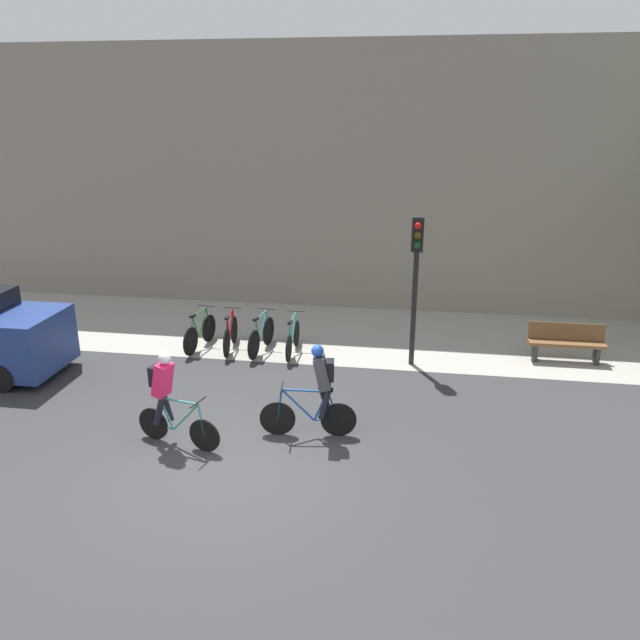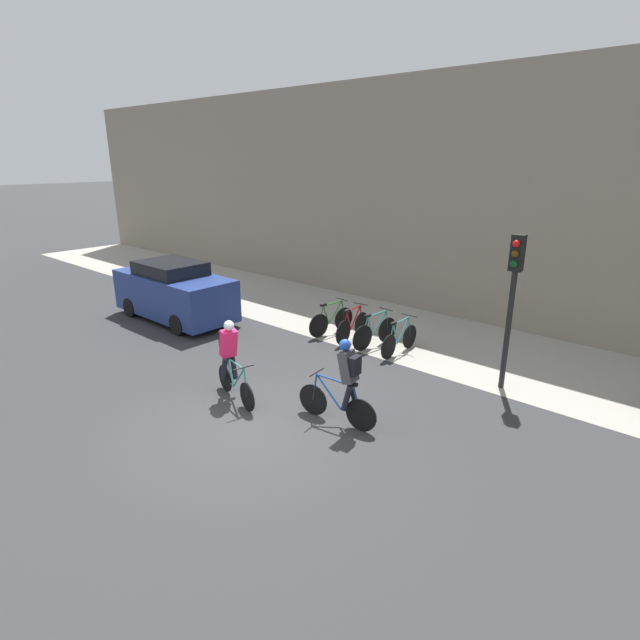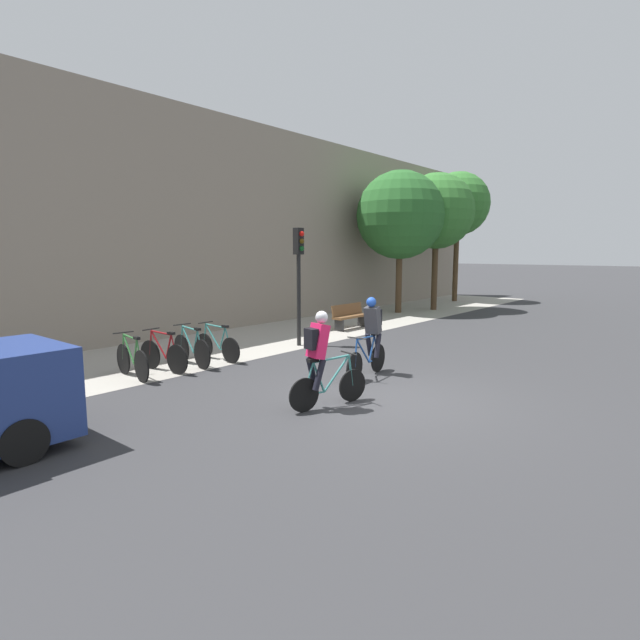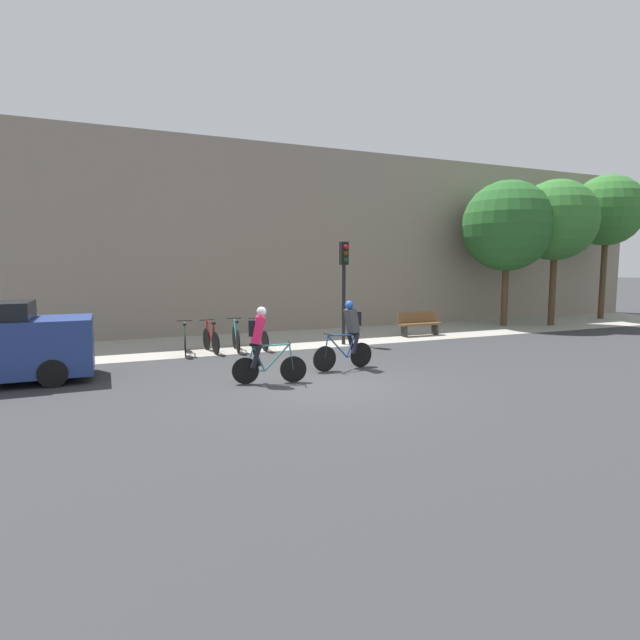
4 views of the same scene
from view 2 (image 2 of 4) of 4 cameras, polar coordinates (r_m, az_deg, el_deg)
The scene contains 11 objects.
ground at distance 9.87m, azimuth -8.11°, elevation -12.09°, with size 200.00×200.00×0.00m, color #333335.
kerb_strip at distance 14.71m, azimuth 12.15°, elevation -1.89°, with size 44.00×4.50×0.01m, color #A39E93.
building_facade at distance 16.19m, azimuth 17.62°, elevation 12.95°, with size 44.00×0.60×7.41m, color gray.
cyclist_pink at distance 10.69m, azimuth -10.21°, elevation -4.10°, with size 1.64×0.60×1.74m.
cyclist_grey at distance 9.45m, azimuth 2.88°, elevation -6.90°, with size 1.75×0.50×1.77m.
parked_bike_0 at distance 14.53m, azimuth 1.31°, elevation -0.04°, with size 0.46×1.67×0.98m.
parked_bike_1 at distance 14.07m, azimuth 3.74°, elevation -0.70°, with size 0.46×1.64×0.98m.
parked_bike_2 at distance 13.64m, azimuth 6.32°, elevation -1.36°, with size 0.46×1.70×0.99m.
parked_bike_3 at distance 13.24m, azimuth 9.07°, elevation -2.18°, with size 0.46×1.69×0.96m.
traffic_light_pole at distance 11.28m, azimuth 21.22°, elevation 3.81°, with size 0.26×0.30×3.43m.
parked_car at distance 16.38m, azimuth -16.32°, elevation 3.10°, with size 4.30×1.84×1.85m.
Camera 2 is at (6.59, -5.44, 4.94)m, focal length 28.00 mm.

